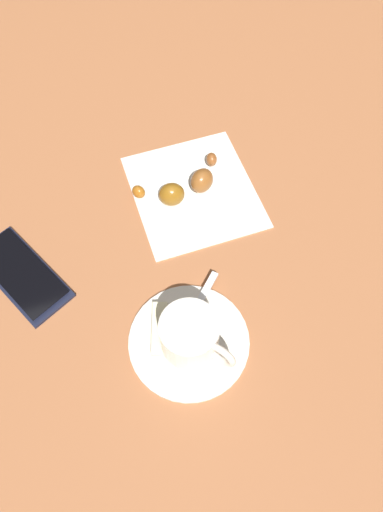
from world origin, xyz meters
TOP-DOWN VIEW (x-y plane):
  - ground_plane at (0.00, 0.00)m, footprint 1.80×1.80m
  - saucer at (0.12, -0.06)m, footprint 0.15×0.15m
  - espresso_cup at (0.13, -0.06)m, footprint 0.09×0.08m
  - teaspoon at (0.10, -0.05)m, footprint 0.09×0.10m
  - sugar_packet at (0.10, -0.09)m, footprint 0.07×0.04m
  - napkin at (-0.09, 0.02)m, footprint 0.19×0.17m
  - croissant at (-0.09, 0.01)m, footprint 0.08×0.14m
  - cell_phone at (-0.04, -0.24)m, footprint 0.16×0.12m

SIDE VIEW (x-z plane):
  - ground_plane at x=0.00m, z-range 0.00..0.00m
  - napkin at x=-0.09m, z-range 0.00..0.00m
  - saucer at x=0.12m, z-range 0.00..0.01m
  - cell_phone at x=-0.04m, z-range 0.00..0.01m
  - teaspoon at x=0.10m, z-range 0.01..0.02m
  - sugar_packet at x=0.10m, z-range 0.01..0.02m
  - croissant at x=-0.09m, z-range 0.00..0.04m
  - espresso_cup at x=0.13m, z-range 0.01..0.06m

